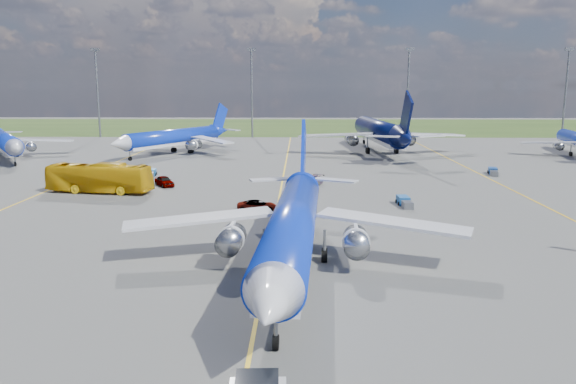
{
  "coord_description": "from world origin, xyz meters",
  "views": [
    {
      "loc": [
        2.5,
        -36.23,
        13.34
      ],
      "look_at": [
        1.44,
        12.79,
        4.0
      ],
      "focal_mm": 35.0,
      "sensor_mm": 36.0,
      "label": 1
    }
  ],
  "objects_px": {
    "bg_jet_nnw": "(174,154)",
    "service_car_c": "(309,181)",
    "bg_jet_nw": "(7,159)",
    "baggage_tug_c": "(151,173)",
    "service_car_a": "(164,181)",
    "baggage_tug_e": "(493,172)",
    "service_car_b": "(258,206)",
    "bg_jet_n": "(378,152)",
    "apron_bus": "(99,178)",
    "main_airliner": "(292,271)",
    "baggage_tug_w": "(405,202)"
  },
  "relations": [
    {
      "from": "bg_jet_nnw",
      "to": "service_car_c",
      "type": "height_order",
      "value": "bg_jet_nnw"
    },
    {
      "from": "bg_jet_nw",
      "to": "baggage_tug_c",
      "type": "bearing_deg",
      "value": -65.69
    },
    {
      "from": "service_car_a",
      "to": "baggage_tug_e",
      "type": "height_order",
      "value": "service_car_a"
    },
    {
      "from": "service_car_b",
      "to": "bg_jet_nw",
      "type": "bearing_deg",
      "value": 47.88
    },
    {
      "from": "service_car_a",
      "to": "bg_jet_n",
      "type": "bearing_deg",
      "value": 15.41
    },
    {
      "from": "apron_bus",
      "to": "service_car_c",
      "type": "bearing_deg",
      "value": -69.53
    },
    {
      "from": "bg_jet_nnw",
      "to": "service_car_a",
      "type": "bearing_deg",
      "value": -50.84
    },
    {
      "from": "service_car_a",
      "to": "apron_bus",
      "type": "bearing_deg",
      "value": 179.24
    },
    {
      "from": "bg_jet_nw",
      "to": "service_car_b",
      "type": "bearing_deg",
      "value": -75.01
    },
    {
      "from": "apron_bus",
      "to": "service_car_c",
      "type": "distance_m",
      "value": 27.12
    },
    {
      "from": "baggage_tug_c",
      "to": "baggage_tug_e",
      "type": "height_order",
      "value": "baggage_tug_c"
    },
    {
      "from": "service_car_b",
      "to": "baggage_tug_c",
      "type": "height_order",
      "value": "service_car_b"
    },
    {
      "from": "bg_jet_nw",
      "to": "main_airliner",
      "type": "height_order",
      "value": "main_airliner"
    },
    {
      "from": "bg_jet_n",
      "to": "baggage_tug_e",
      "type": "relative_size",
      "value": 10.71
    },
    {
      "from": "bg_jet_nw",
      "to": "bg_jet_nnw",
      "type": "bearing_deg",
      "value": -18.83
    },
    {
      "from": "service_car_a",
      "to": "baggage_tug_e",
      "type": "distance_m",
      "value": 48.91
    },
    {
      "from": "bg_jet_n",
      "to": "main_airliner",
      "type": "bearing_deg",
      "value": 72.87
    },
    {
      "from": "service_car_c",
      "to": "baggage_tug_e",
      "type": "relative_size",
      "value": 1.1
    },
    {
      "from": "bg_jet_n",
      "to": "service_car_c",
      "type": "xyz_separation_m",
      "value": [
        -14.77,
        -40.08,
        0.69
      ]
    },
    {
      "from": "main_airliner",
      "to": "baggage_tug_c",
      "type": "height_order",
      "value": "main_airliner"
    },
    {
      "from": "baggage_tug_w",
      "to": "baggage_tug_c",
      "type": "relative_size",
      "value": 0.97
    },
    {
      "from": "baggage_tug_w",
      "to": "bg_jet_n",
      "type": "bearing_deg",
      "value": 83.03
    },
    {
      "from": "service_car_a",
      "to": "baggage_tug_w",
      "type": "xyz_separation_m",
      "value": [
        30.02,
        -11.83,
        -0.25
      ]
    },
    {
      "from": "bg_jet_nnw",
      "to": "bg_jet_n",
      "type": "bearing_deg",
      "value": 35.25
    },
    {
      "from": "baggage_tug_w",
      "to": "baggage_tug_e",
      "type": "height_order",
      "value": "baggage_tug_e"
    },
    {
      "from": "apron_bus",
      "to": "baggage_tug_c",
      "type": "xyz_separation_m",
      "value": [
        3.08,
        12.92,
        -1.42
      ]
    },
    {
      "from": "service_car_b",
      "to": "service_car_c",
      "type": "relative_size",
      "value": 0.94
    },
    {
      "from": "bg_jet_nnw",
      "to": "service_car_b",
      "type": "relative_size",
      "value": 7.97
    },
    {
      "from": "service_car_c",
      "to": "baggage_tug_c",
      "type": "height_order",
      "value": "service_car_c"
    },
    {
      "from": "bg_jet_nw",
      "to": "bg_jet_n",
      "type": "bearing_deg",
      "value": -23.89
    },
    {
      "from": "bg_jet_nw",
      "to": "service_car_b",
      "type": "relative_size",
      "value": 7.87
    },
    {
      "from": "main_airliner",
      "to": "bg_jet_nnw",
      "type": "bearing_deg",
      "value": 112.11
    },
    {
      "from": "baggage_tug_e",
      "to": "service_car_c",
      "type": "bearing_deg",
      "value": -146.4
    },
    {
      "from": "baggage_tug_c",
      "to": "bg_jet_n",
      "type": "bearing_deg",
      "value": 32.69
    },
    {
      "from": "apron_bus",
      "to": "bg_jet_nw",
      "type": "bearing_deg",
      "value": 50.96
    },
    {
      "from": "apron_bus",
      "to": "service_car_c",
      "type": "height_order",
      "value": "apron_bus"
    },
    {
      "from": "bg_jet_n",
      "to": "baggage_tug_w",
      "type": "bearing_deg",
      "value": 80.65
    },
    {
      "from": "baggage_tug_c",
      "to": "apron_bus",
      "type": "bearing_deg",
      "value": -110.98
    },
    {
      "from": "main_airliner",
      "to": "service_car_c",
      "type": "relative_size",
      "value": 7.86
    },
    {
      "from": "bg_jet_nnw",
      "to": "service_car_b",
      "type": "xyz_separation_m",
      "value": [
        20.36,
        -51.04,
        0.62
      ]
    },
    {
      "from": "bg_jet_nnw",
      "to": "apron_bus",
      "type": "height_order",
      "value": "bg_jet_nnw"
    },
    {
      "from": "bg_jet_nw",
      "to": "baggage_tug_e",
      "type": "height_order",
      "value": "bg_jet_nw"
    },
    {
      "from": "service_car_b",
      "to": "service_car_c",
      "type": "xyz_separation_m",
      "value": [
        5.78,
        15.67,
        0.07
      ]
    },
    {
      "from": "apron_bus",
      "to": "baggage_tug_c",
      "type": "height_order",
      "value": "apron_bus"
    },
    {
      "from": "apron_bus",
      "to": "baggage_tug_e",
      "type": "bearing_deg",
      "value": -64.61
    },
    {
      "from": "bg_jet_nw",
      "to": "baggage_tug_w",
      "type": "relative_size",
      "value": 8.3
    },
    {
      "from": "bg_jet_nw",
      "to": "bg_jet_n",
      "type": "xyz_separation_m",
      "value": [
        70.3,
        12.79,
        0.0
      ]
    },
    {
      "from": "baggage_tug_c",
      "to": "bg_jet_nnw",
      "type": "bearing_deg",
      "value": 87.87
    },
    {
      "from": "main_airliner",
      "to": "service_car_b",
      "type": "bearing_deg",
      "value": 104.58
    },
    {
      "from": "service_car_a",
      "to": "baggage_tug_w",
      "type": "distance_m",
      "value": 32.27
    }
  ]
}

